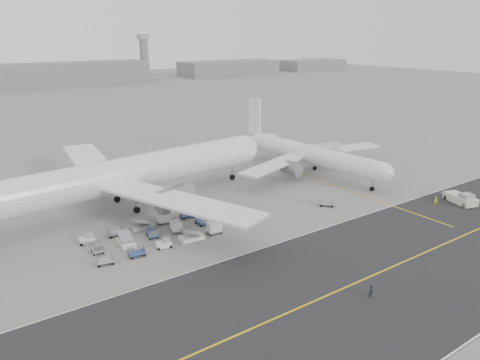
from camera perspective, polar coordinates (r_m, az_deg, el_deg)
ground at (r=77.40m, az=3.15°, el=-7.28°), size 700.00×700.00×0.00m
taxiway at (r=69.41m, az=15.98°, el=-11.08°), size 220.00×59.00×0.03m
horizon_buildings at (r=324.88m, az=-22.53°, el=10.52°), size 520.00×28.00×28.00m
control_tower at (r=351.02m, az=-11.60°, el=14.57°), size 7.00×7.00×31.25m
airliner_a at (r=91.70m, az=-13.66°, el=0.68°), size 66.84×65.81×23.08m
airliner_b at (r=113.73m, az=8.38°, el=3.18°), size 45.44×46.08×15.89m
pushback_tug at (r=102.58m, az=25.35°, el=-2.07°), size 4.78×8.58×2.43m
jet_bridge at (r=119.27m, az=9.25°, el=3.49°), size 15.18×5.35×5.66m
gse_cluster at (r=79.31m, az=-10.66°, el=-6.94°), size 28.16×19.51×1.95m
stray_dolly at (r=93.29m, az=10.48°, el=-3.12°), size 3.13×3.15×1.69m
ground_crew_a at (r=63.77m, az=15.70°, el=-12.90°), size 0.65×0.44×1.71m
ground_crew_b at (r=99.72m, az=22.71°, el=-2.31°), size 1.05×0.92×1.82m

